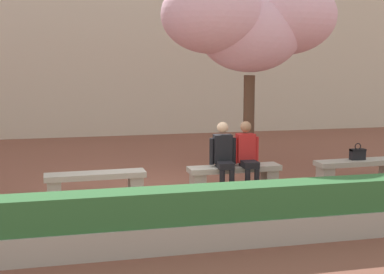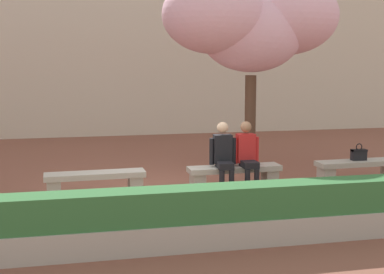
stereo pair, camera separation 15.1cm
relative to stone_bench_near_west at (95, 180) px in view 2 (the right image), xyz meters
The scene contains 10 objects.
ground_plane 1.33m from the stone_bench_near_west, ahead, with size 100.00×100.00×0.00m, color brown.
building_facade 10.37m from the stone_bench_near_west, 82.40° to the left, with size 28.00×4.00×7.29m, color beige.
stone_bench_near_west is the anchor object (origin of this frame).
stone_bench_center 2.60m from the stone_bench_near_west, ahead, with size 1.79×0.47×0.45m.
stone_bench_near_east 5.20m from the stone_bench_near_west, ahead, with size 1.79×0.47×0.45m.
person_seated_left 2.40m from the stone_bench_near_west, ahead, with size 0.51×0.70×1.29m.
person_seated_right 2.85m from the stone_bench_near_west, ahead, with size 0.51×0.68×1.29m.
handbag 5.20m from the stone_bench_near_west, ahead, with size 0.30×0.15×0.34m.
cherry_tree_main 4.95m from the stone_bench_near_west, 26.76° to the left, with size 4.01×2.66×4.26m.
planter_hedge_foreground 3.19m from the stone_bench_near_west, 65.93° to the right, with size 13.64×0.50×0.80m.
Camera 2 is at (-1.64, -9.49, 2.44)m, focal length 50.00 mm.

